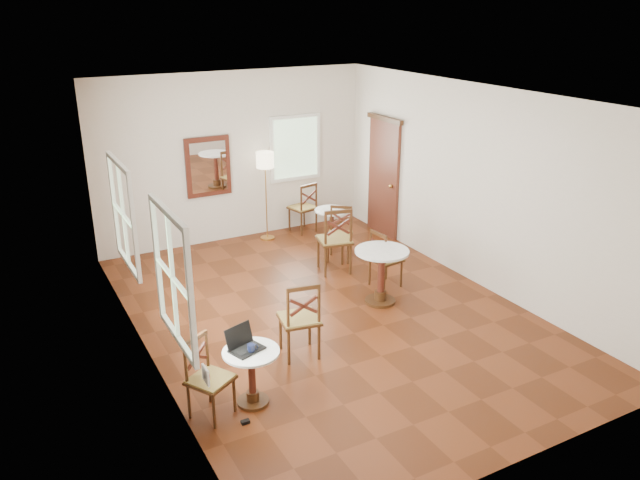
# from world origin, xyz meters

# --- Properties ---
(ground) EXTENTS (7.00, 7.00, 0.00)m
(ground) POSITION_xyz_m (0.00, 0.00, 0.00)
(ground) COLOR #5C260F
(ground) RESTS_ON ground
(room_shell) EXTENTS (5.02, 7.02, 3.01)m
(room_shell) POSITION_xyz_m (-0.06, 0.27, 1.89)
(room_shell) COLOR silver
(room_shell) RESTS_ON ground
(cafe_table_near) EXTENTS (0.61, 0.61, 0.65)m
(cafe_table_near) POSITION_xyz_m (-1.76, -1.43, 0.40)
(cafe_table_near) COLOR #412410
(cafe_table_near) RESTS_ON ground
(cafe_table_mid) EXTENTS (0.77, 0.77, 0.81)m
(cafe_table_mid) POSITION_xyz_m (0.81, -0.04, 0.50)
(cafe_table_mid) COLOR #412410
(cafe_table_mid) RESTS_ON ground
(cafe_table_back) EXTENTS (0.61, 0.61, 0.64)m
(cafe_table_back) POSITION_xyz_m (1.35, 2.35, 0.40)
(cafe_table_back) COLOR #412410
(cafe_table_back) RESTS_ON ground
(chair_near_a) EXTENTS (0.54, 0.54, 1.01)m
(chair_near_a) POSITION_xyz_m (-0.87, -0.79, 0.50)
(chair_near_a) COLOR #412410
(chair_near_a) RESTS_ON ground
(chair_near_b) EXTENTS (0.56, 0.56, 0.89)m
(chair_near_b) POSITION_xyz_m (-2.23, -1.40, 0.44)
(chair_near_b) COLOR #412410
(chair_near_b) RESTS_ON ground
(chair_mid_a) EXTENTS (0.60, 0.60, 1.10)m
(chair_mid_a) POSITION_xyz_m (0.78, 1.25, 0.55)
(chair_mid_a) COLOR #412410
(chair_mid_a) RESTS_ON ground
(chair_mid_b) EXTENTS (0.46, 0.46, 0.90)m
(chair_mid_b) POSITION_xyz_m (1.17, 0.40, 0.45)
(chair_mid_b) COLOR #412410
(chair_mid_b) RESTS_ON ground
(chair_back_a) EXTENTS (0.53, 0.53, 0.96)m
(chair_back_a) POSITION_xyz_m (1.21, 3.17, 0.48)
(chair_back_a) COLOR #412410
(chair_back_a) RESTS_ON ground
(chair_back_b) EXTENTS (0.58, 0.58, 0.90)m
(chair_back_b) POSITION_xyz_m (1.12, 1.67, 0.45)
(chair_back_b) COLOR #412410
(chair_back_b) RESTS_ON ground
(floor_lamp) EXTENTS (0.31, 0.31, 1.62)m
(floor_lamp) POSITION_xyz_m (0.44, 3.15, 1.37)
(floor_lamp) COLOR #BF8C3F
(floor_lamp) RESTS_ON ground
(laptop) EXTENTS (0.41, 0.38, 0.24)m
(laptop) POSITION_xyz_m (-1.81, -1.35, 0.71)
(laptop) COLOR black
(laptop) RESTS_ON cafe_table_near
(mouse) EXTENTS (0.10, 0.06, 0.04)m
(mouse) POSITION_xyz_m (-1.79, -1.45, 0.66)
(mouse) COLOR black
(mouse) RESTS_ON cafe_table_near
(navy_mug) EXTENTS (0.12, 0.08, 0.10)m
(navy_mug) POSITION_xyz_m (-1.77, -1.46, 0.69)
(navy_mug) COLOR black
(navy_mug) RESTS_ON cafe_table_near
(water_glass) EXTENTS (0.06, 0.06, 0.09)m
(water_glass) POSITION_xyz_m (-1.73, -1.44, 0.69)
(water_glass) COLOR white
(water_glass) RESTS_ON cafe_table_near
(power_adapter) EXTENTS (0.09, 0.05, 0.04)m
(power_adapter) POSITION_xyz_m (-1.98, -1.72, 0.02)
(power_adapter) COLOR black
(power_adapter) RESTS_ON ground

